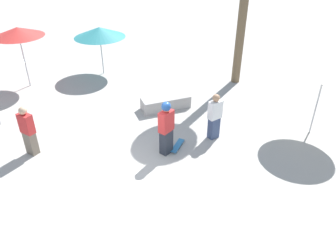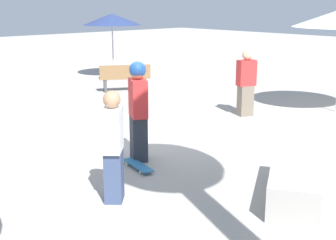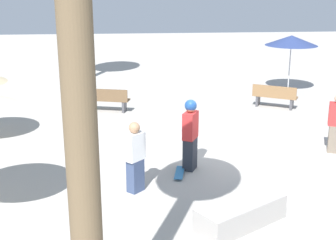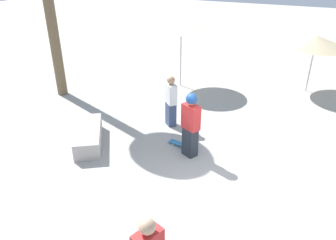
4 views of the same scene
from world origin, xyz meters
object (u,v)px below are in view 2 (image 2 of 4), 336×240
object	(u,v)px
shade_umbrella_navy	(112,19)
bystander_watching	(246,83)
skateboard	(138,165)
bench_far	(125,78)
skater_main	(138,108)
bystander_far	(113,147)
concrete_ledge	(294,182)

from	to	relation	value
shade_umbrella_navy	bystander_watching	world-z (taller)	shade_umbrella_navy
skateboard	shade_umbrella_navy	bearing A→B (deg)	157.90
bench_far	shade_umbrella_navy	distance (m)	3.36
bench_far	skater_main	bearing A→B (deg)	-95.15
skateboard	skater_main	bearing A→B (deg)	150.47
bystander_watching	bystander_far	distance (m)	5.81
skater_main	shade_umbrella_navy	world-z (taller)	shade_umbrella_navy
bystander_watching	bystander_far	bearing A→B (deg)	-139.23
bystander_watching	concrete_ledge	bearing A→B (deg)	-112.71
concrete_ledge	bystander_watching	size ratio (longest dim) A/B	1.18
skater_main	shade_umbrella_navy	size ratio (longest dim) A/B	0.76
bystander_far	bystander_watching	bearing A→B (deg)	154.49
shade_umbrella_navy	bystander_far	xyz separation A→B (m)	(-9.18, 6.62, -1.34)
concrete_ledge	bystander_far	xyz separation A→B (m)	(1.69, 1.97, 0.56)
concrete_ledge	shade_umbrella_navy	bearing A→B (deg)	-23.15
bench_far	shade_umbrella_navy	size ratio (longest dim) A/B	0.68
skater_main	shade_umbrella_navy	xyz separation A→B (m)	(8.04, -5.25, 1.18)
skateboard	bench_far	xyz separation A→B (m)	(5.84, -4.16, 0.37)
skater_main	shade_umbrella_navy	bearing A→B (deg)	174.26
skateboard	bench_far	distance (m)	7.18
skater_main	skateboard	world-z (taller)	skater_main
skateboard	bystander_watching	bearing A→B (deg)	116.55
skateboard	concrete_ledge	world-z (taller)	concrete_ledge
concrete_ledge	bench_far	size ratio (longest dim) A/B	1.21
bystander_watching	bystander_far	world-z (taller)	bystander_watching
skater_main	bystander_far	world-z (taller)	skater_main
skateboard	bystander_watching	distance (m)	4.60
concrete_ledge	shade_umbrella_navy	size ratio (longest dim) A/B	0.83
skater_main	bench_far	world-z (taller)	skater_main
skateboard	bystander_watching	world-z (taller)	bystander_watching
skateboard	bystander_watching	xyz separation A→B (m)	(1.19, -4.38, 0.76)
skateboard	concrete_ledge	xyz separation A→B (m)	(-2.49, -0.90, 0.18)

